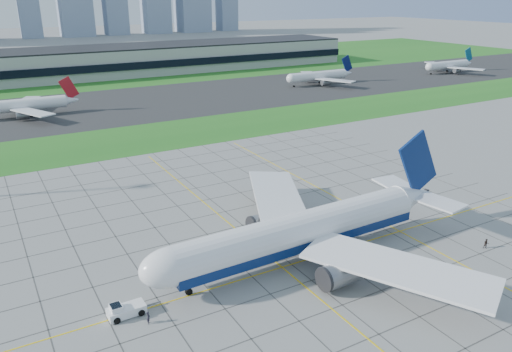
{
  "coord_description": "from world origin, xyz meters",
  "views": [
    {
      "loc": [
        -51.6,
        -65.52,
        44.87
      ],
      "look_at": [
        -0.49,
        23.63,
        7.0
      ],
      "focal_mm": 35.0,
      "sensor_mm": 36.0,
      "label": 1
    }
  ],
  "objects_px": {
    "distant_jet_2": "(319,76)",
    "distant_jet_3": "(449,65)",
    "crew_near": "(148,318)",
    "crew_far": "(486,244)",
    "distant_jet_1": "(24,105)",
    "pushback_tug": "(124,310)",
    "airliner": "(302,231)"
  },
  "relations": [
    {
      "from": "pushback_tug",
      "to": "crew_near",
      "type": "bearing_deg",
      "value": -56.04
    },
    {
      "from": "crew_far",
      "to": "distant_jet_1",
      "type": "distance_m",
      "value": 169.13
    },
    {
      "from": "crew_near",
      "to": "crew_far",
      "type": "relative_size",
      "value": 1.02
    },
    {
      "from": "distant_jet_3",
      "to": "distant_jet_2",
      "type": "bearing_deg",
      "value": 176.76
    },
    {
      "from": "pushback_tug",
      "to": "crew_far",
      "type": "xyz_separation_m",
      "value": [
        64.25,
        -13.05,
        -0.03
      ]
    },
    {
      "from": "airliner",
      "to": "distant_jet_1",
      "type": "distance_m",
      "value": 146.48
    },
    {
      "from": "pushback_tug",
      "to": "distant_jet_3",
      "type": "xyz_separation_m",
      "value": [
        234.64,
        140.24,
        3.49
      ]
    },
    {
      "from": "pushback_tug",
      "to": "crew_far",
      "type": "relative_size",
      "value": 4.2
    },
    {
      "from": "distant_jet_2",
      "to": "crew_near",
      "type": "bearing_deg",
      "value": -133.39
    },
    {
      "from": "pushback_tug",
      "to": "distant_jet_3",
      "type": "bearing_deg",
      "value": 29.42
    },
    {
      "from": "airliner",
      "to": "pushback_tug",
      "type": "height_order",
      "value": "airliner"
    },
    {
      "from": "airliner",
      "to": "crew_far",
      "type": "relative_size",
      "value": 33.46
    },
    {
      "from": "distant_jet_2",
      "to": "crew_far",
      "type": "bearing_deg",
      "value": -116.5
    },
    {
      "from": "pushback_tug",
      "to": "distant_jet_3",
      "type": "distance_m",
      "value": 273.37
    },
    {
      "from": "pushback_tug",
      "to": "distant_jet_3",
      "type": "relative_size",
      "value": 0.19
    },
    {
      "from": "distant_jet_1",
      "to": "distant_jet_3",
      "type": "distance_m",
      "value": 232.23
    },
    {
      "from": "airliner",
      "to": "crew_near",
      "type": "bearing_deg",
      "value": -173.0
    },
    {
      "from": "crew_near",
      "to": "crew_far",
      "type": "distance_m",
      "value": 62.51
    },
    {
      "from": "airliner",
      "to": "crew_far",
      "type": "xyz_separation_m",
      "value": [
        31.97,
        -13.98,
        -4.5
      ]
    },
    {
      "from": "airliner",
      "to": "distant_jet_2",
      "type": "relative_size",
      "value": 1.51
    },
    {
      "from": "airliner",
      "to": "distant_jet_3",
      "type": "relative_size",
      "value": 1.51
    },
    {
      "from": "crew_near",
      "to": "distant_jet_3",
      "type": "distance_m",
      "value": 273.07
    },
    {
      "from": "crew_far",
      "to": "distant_jet_3",
      "type": "bearing_deg",
      "value": 81.1
    },
    {
      "from": "distant_jet_1",
      "to": "crew_far",
      "type": "bearing_deg",
      "value": -68.56
    },
    {
      "from": "airliner",
      "to": "pushback_tug",
      "type": "relative_size",
      "value": 7.97
    },
    {
      "from": "crew_near",
      "to": "crew_far",
      "type": "xyz_separation_m",
      "value": [
        61.77,
        -9.56,
        -0.02
      ]
    },
    {
      "from": "distant_jet_1",
      "to": "distant_jet_3",
      "type": "relative_size",
      "value": 1.0
    },
    {
      "from": "distant_jet_1",
      "to": "distant_jet_3",
      "type": "xyz_separation_m",
      "value": [
        232.19,
        -4.11,
        -0.0
      ]
    },
    {
      "from": "airliner",
      "to": "pushback_tug",
      "type": "distance_m",
      "value": 32.61
    },
    {
      "from": "pushback_tug",
      "to": "distant_jet_2",
      "type": "bearing_deg",
      "value": 43.99
    },
    {
      "from": "distant_jet_2",
      "to": "distant_jet_3",
      "type": "height_order",
      "value": "same"
    },
    {
      "from": "distant_jet_2",
      "to": "distant_jet_3",
      "type": "relative_size",
      "value": 1.0
    }
  ]
}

